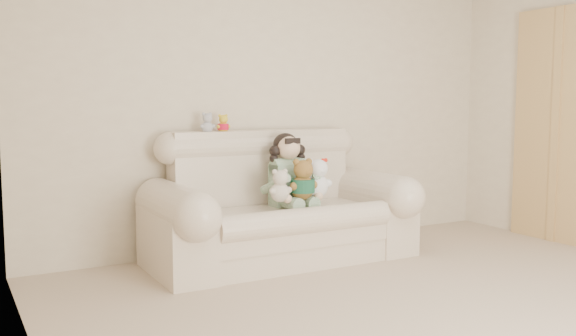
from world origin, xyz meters
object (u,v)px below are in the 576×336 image
Objects in this scene: white_cat at (318,174)px; seated_child at (288,169)px; brown_teddy at (303,175)px; cream_teddy at (280,182)px; sofa at (282,196)px.

seated_child is at bearing 116.43° from white_cat.
brown_teddy is 1.01× the size of white_cat.
cream_teddy is (-0.21, -0.01, -0.04)m from brown_teddy.
seated_child is 2.02× the size of cream_teddy.
sofa is 0.25m from brown_teddy.
brown_teddy is 1.28× the size of cream_teddy.
seated_child is at bearing 99.40° from brown_teddy.
sofa reaches higher than brown_teddy.
white_cat is (0.27, -0.10, 0.17)m from sofa.
seated_child is 0.31m from cream_teddy.
cream_teddy is at bearing 170.72° from white_cat.
cream_teddy is (-0.36, -0.04, -0.04)m from white_cat.
brown_teddy is (0.11, -0.13, 0.17)m from sofa.
white_cat is at bearing 21.63° from cream_teddy.
sofa is 3.49× the size of seated_child.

